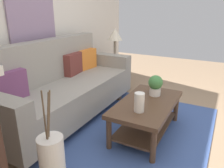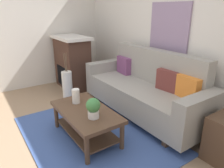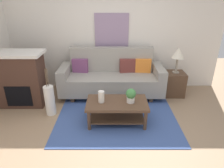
# 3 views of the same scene
# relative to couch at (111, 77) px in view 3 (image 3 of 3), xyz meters

# --- Properties ---
(ground_plane) EXTENTS (9.08, 9.08, 0.00)m
(ground_plane) POSITION_rel_couch_xyz_m (0.10, -1.54, -0.43)
(ground_plane) COLOR #9E7F60
(wall_back) EXTENTS (5.08, 0.10, 2.70)m
(wall_back) POSITION_rel_couch_xyz_m (0.10, 0.54, 0.92)
(wall_back) COLOR silver
(wall_back) RESTS_ON ground_plane
(area_rug) EXTENTS (2.28, 1.72, 0.01)m
(area_rug) POSITION_rel_couch_xyz_m (0.10, -1.04, -0.43)
(area_rug) COLOR #3D5693
(area_rug) RESTS_ON ground_plane
(couch) EXTENTS (2.34, 0.84, 1.08)m
(couch) POSITION_rel_couch_xyz_m (0.00, 0.00, 0.00)
(couch) COLOR gray
(couch) RESTS_ON ground_plane
(throw_pillow_plum) EXTENTS (0.37, 0.17, 0.32)m
(throw_pillow_plum) POSITION_rel_couch_xyz_m (-0.74, 0.12, 0.25)
(throw_pillow_plum) COLOR #7A4270
(throw_pillow_plum) RESTS_ON couch
(throw_pillow_maroon) EXTENTS (0.37, 0.16, 0.32)m
(throw_pillow_maroon) POSITION_rel_couch_xyz_m (0.37, 0.12, 0.25)
(throw_pillow_maroon) COLOR brown
(throw_pillow_maroon) RESTS_ON couch
(throw_pillow_orange) EXTENTS (0.37, 0.16, 0.32)m
(throw_pillow_orange) POSITION_rel_couch_xyz_m (0.74, 0.12, 0.25)
(throw_pillow_orange) COLOR orange
(throw_pillow_orange) RESTS_ON couch
(coffee_table) EXTENTS (1.10, 0.60, 0.43)m
(coffee_table) POSITION_rel_couch_xyz_m (0.10, -1.16, -0.12)
(coffee_table) COLOR #513826
(coffee_table) RESTS_ON ground_plane
(tabletop_vase) EXTENTS (0.11, 0.11, 0.21)m
(tabletop_vase) POSITION_rel_couch_xyz_m (-0.18, -1.16, 0.10)
(tabletop_vase) COLOR white
(tabletop_vase) RESTS_ON coffee_table
(potted_plant_tabletop) EXTENTS (0.18, 0.18, 0.26)m
(potted_plant_tabletop) POSITION_rel_couch_xyz_m (0.34, -1.17, 0.14)
(potted_plant_tabletop) COLOR white
(potted_plant_tabletop) RESTS_ON coffee_table
(side_table) EXTENTS (0.44, 0.44, 0.56)m
(side_table) POSITION_rel_couch_xyz_m (1.47, -0.02, -0.15)
(side_table) COLOR #513826
(side_table) RESTS_ON ground_plane
(table_lamp) EXTENTS (0.28, 0.28, 0.57)m
(table_lamp) POSITION_rel_couch_xyz_m (1.47, -0.02, 0.56)
(table_lamp) COLOR gray
(table_lamp) RESTS_ON side_table
(fireplace) EXTENTS (1.02, 0.58, 1.16)m
(fireplace) POSITION_rel_couch_xyz_m (-1.89, -0.45, 0.16)
(fireplace) COLOR #472D23
(fireplace) RESTS_ON ground_plane
(floor_vase) EXTENTS (0.19, 0.19, 0.60)m
(floor_vase) POSITION_rel_couch_xyz_m (-1.21, -0.88, -0.13)
(floor_vase) COLOR white
(floor_vase) RESTS_ON ground_plane
(floor_vase_branch_a) EXTENTS (0.03, 0.05, 0.36)m
(floor_vase_branch_a) POSITION_rel_couch_xyz_m (-1.19, -0.88, 0.35)
(floor_vase_branch_a) COLOR brown
(floor_vase_branch_a) RESTS_ON floor_vase
(floor_vase_branch_b) EXTENTS (0.03, 0.03, 0.36)m
(floor_vase_branch_b) POSITION_rel_couch_xyz_m (-1.22, -0.86, 0.35)
(floor_vase_branch_b) COLOR brown
(floor_vase_branch_b) RESTS_ON floor_vase
(floor_vase_branch_c) EXTENTS (0.03, 0.04, 0.36)m
(floor_vase_branch_c) POSITION_rel_couch_xyz_m (-1.22, -0.89, 0.35)
(floor_vase_branch_c) COLOR brown
(floor_vase_branch_c) RESTS_ON floor_vase
(framed_painting) EXTENTS (0.79, 0.03, 0.77)m
(framed_painting) POSITION_rel_couch_xyz_m (-0.00, 0.47, 1.00)
(framed_painting) COLOR gray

